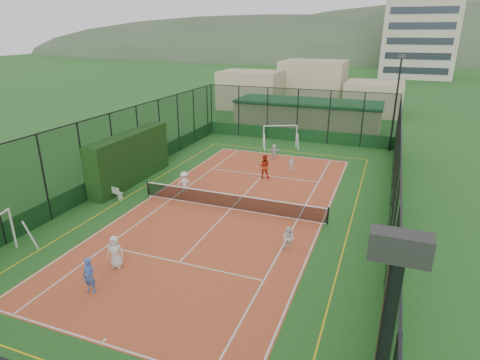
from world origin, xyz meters
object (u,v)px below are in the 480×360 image
Objects in this scene: white_bench at (113,191)px; coach at (264,166)px; child_far_back at (274,151)px; child_far_left at (185,182)px; floodlight_ne at (395,105)px; apartment_tower at (423,6)px; child_near_left at (115,252)px; futsal_goal_far at (280,137)px; child_far_right at (292,165)px; clubhouse at (308,115)px; child_near_mid at (89,276)px; child_near_right at (289,239)px.

coach is at bearing 51.95° from white_bench.
child_far_left is at bearing 50.16° from child_far_back.
floodlight_ne reaches higher than white_bench.
apartment_tower is at bearing 87.69° from white_bench.
child_near_left reaches higher than white_bench.
apartment_tower reaches higher than child_near_left.
futsal_goal_far is at bearing -91.46° from coach.
child_far_left reaches higher than child_far_back.
child_far_left is (4.05, 2.21, 0.34)m from white_bench.
floodlight_ne is 7.15× the size of child_far_right.
clubhouse is 9.80× the size of child_near_mid.
apartment_tower reaches higher than coach.
coach is at bearing 123.59° from child_near_right.
apartment_tower is at bearing 78.69° from clubhouse.
futsal_goal_far is at bearing 84.16° from child_near_mid.
child_far_right is at bearing 58.00° from child_near_left.
futsal_goal_far reaches higher than child_near_right.
floodlight_ne is at bearing -136.01° from child_far_right.
futsal_goal_far is 2.02× the size of child_near_mid.
child_near_left is 16.20m from child_far_right.
child_far_right is (9.58, 8.91, 0.16)m from white_bench.
child_far_left is 10.08m from child_far_back.
child_near_left is (-11.07, -24.33, -3.34)m from floodlight_ne.
coach is at bearing -98.80° from apartment_tower.
floodlight_ne is 13.96m from coach.
floodlight_ne reaches higher than futsal_goal_far.
child_far_left reaches higher than child_far_right.
clubhouse is 14.24m from child_far_right.
child_near_mid is 1.26× the size of child_far_back.
child_near_mid is 9.11m from child_near_right.
floodlight_ne is 6.71× the size of child_far_back.
coach is at bearing -107.02° from futsal_goal_far.
child_near_right is at bearing -0.46° from white_bench.
clubhouse is 7.82m from futsal_goal_far.
child_far_right is 0.94× the size of child_far_back.
clubhouse is 31.74m from child_near_mid.
floodlight_ne is at bearing -32.12° from clubhouse.
clubhouse is at bearing 147.88° from floodlight_ne.
child_near_left is at bearing -40.48° from white_bench.
floodlight_ne is 66.39m from apartment_tower.
child_near_left is 1.26× the size of child_far_back.
coach reaches higher than child_far_left.
apartment_tower is 17.12× the size of coach.
child_near_mid is at bearing -112.53° from floodlight_ne.
white_bench is 0.99× the size of child_far_left.
floodlight_ne reaches higher than clubhouse.
child_near_right is at bearing -97.87° from futsal_goal_far.
child_far_left is 1.31× the size of child_far_right.
child_near_mid is (-1.39, -23.89, -0.22)m from futsal_goal_far.
futsal_goal_far is at bearing -102.93° from child_far_back.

